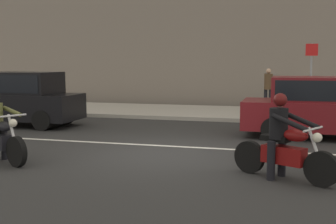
{
  "coord_description": "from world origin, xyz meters",
  "views": [
    {
      "loc": [
        2.76,
        -9.87,
        2.15
      ],
      "look_at": [
        0.12,
        -0.26,
        1.02
      ],
      "focal_mm": 47.53,
      "sensor_mm": 36.0,
      "label": 1
    }
  ],
  "objects_px": {
    "parked_hatchback_black": "(22,98)",
    "pedestrian_bystander": "(268,86)",
    "street_sign_post": "(311,72)",
    "motorcycle_with_rider_black_leather": "(283,144)",
    "parked_sedan_maroon": "(324,107)"
  },
  "relations": [
    {
      "from": "parked_sedan_maroon",
      "to": "street_sign_post",
      "type": "relative_size",
      "value": 1.73
    },
    {
      "from": "street_sign_post",
      "to": "pedestrian_bystander",
      "type": "bearing_deg",
      "value": 140.53
    },
    {
      "from": "motorcycle_with_rider_black_leather",
      "to": "parked_hatchback_black",
      "type": "relative_size",
      "value": 0.49
    },
    {
      "from": "motorcycle_with_rider_black_leather",
      "to": "parked_hatchback_black",
      "type": "xyz_separation_m",
      "value": [
        -8.55,
        4.75,
        0.29
      ]
    },
    {
      "from": "parked_hatchback_black",
      "to": "street_sign_post",
      "type": "height_order",
      "value": "street_sign_post"
    },
    {
      "from": "parked_sedan_maroon",
      "to": "parked_hatchback_black",
      "type": "height_order",
      "value": "parked_hatchback_black"
    },
    {
      "from": "street_sign_post",
      "to": "pedestrian_bystander",
      "type": "distance_m",
      "value": 2.16
    },
    {
      "from": "motorcycle_with_rider_black_leather",
      "to": "parked_hatchback_black",
      "type": "height_order",
      "value": "parked_hatchback_black"
    },
    {
      "from": "motorcycle_with_rider_black_leather",
      "to": "street_sign_post",
      "type": "distance_m",
      "value": 9.23
    },
    {
      "from": "motorcycle_with_rider_black_leather",
      "to": "parked_sedan_maroon",
      "type": "height_order",
      "value": "parked_sedan_maroon"
    },
    {
      "from": "parked_hatchback_black",
      "to": "pedestrian_bystander",
      "type": "xyz_separation_m",
      "value": [
        7.77,
        5.69,
        0.21
      ]
    },
    {
      "from": "pedestrian_bystander",
      "to": "parked_sedan_maroon",
      "type": "bearing_deg",
      "value": -72.26
    },
    {
      "from": "parked_hatchback_black",
      "to": "pedestrian_bystander",
      "type": "bearing_deg",
      "value": 36.21
    },
    {
      "from": "motorcycle_with_rider_black_leather",
      "to": "parked_sedan_maroon",
      "type": "distance_m",
      "value": 4.96
    },
    {
      "from": "parked_sedan_maroon",
      "to": "pedestrian_bystander",
      "type": "bearing_deg",
      "value": 107.74
    }
  ]
}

